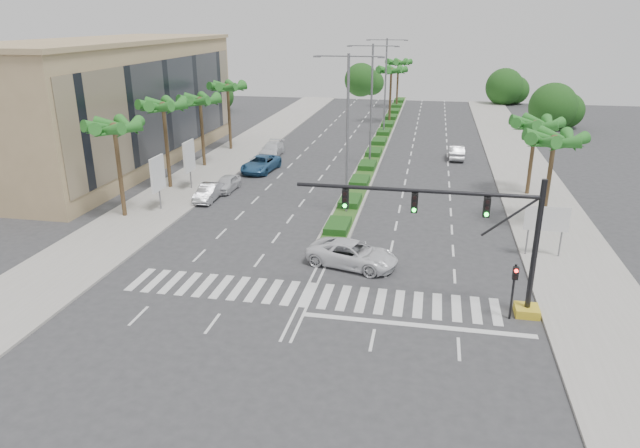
# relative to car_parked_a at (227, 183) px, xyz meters

# --- Properties ---
(ground) EXTENTS (160.00, 160.00, 0.00)m
(ground) POSITION_rel_car_parked_a_xyz_m (11.27, -18.22, -0.67)
(ground) COLOR #333335
(ground) RESTS_ON ground
(footpath_right) EXTENTS (6.00, 120.00, 0.15)m
(footpath_right) POSITION_rel_car_parked_a_xyz_m (26.47, 1.78, -0.59)
(footpath_right) COLOR gray
(footpath_right) RESTS_ON ground
(footpath_left) EXTENTS (6.00, 120.00, 0.15)m
(footpath_left) POSITION_rel_car_parked_a_xyz_m (-3.93, 1.78, -0.59)
(footpath_left) COLOR gray
(footpath_left) RESTS_ON ground
(median) EXTENTS (2.20, 75.00, 0.20)m
(median) POSITION_rel_car_parked_a_xyz_m (11.27, 26.78, -0.57)
(median) COLOR gray
(median) RESTS_ON ground
(median_grass) EXTENTS (1.80, 75.00, 0.04)m
(median_grass) POSITION_rel_car_parked_a_xyz_m (11.27, 26.78, -0.45)
(median_grass) COLOR #224F1B
(median_grass) RESTS_ON median
(building) EXTENTS (12.00, 36.00, 12.00)m
(building) POSITION_rel_car_parked_a_xyz_m (-14.73, 7.78, 5.33)
(building) COLOR tan
(building) RESTS_ON ground
(signal_gantry) EXTENTS (12.60, 1.20, 7.20)m
(signal_gantry) POSITION_rel_car_parked_a_xyz_m (20.54, -18.22, 2.79)
(signal_gantry) COLOR gold
(signal_gantry) RESTS_ON ground
(pedestrian_signal) EXTENTS (0.28, 0.36, 3.00)m
(pedestrian_signal) POSITION_rel_car_parked_a_xyz_m (21.87, -18.90, 1.37)
(pedestrian_signal) COLOR black
(pedestrian_signal) RESTS_ON ground
(direction_sign) EXTENTS (2.70, 0.11, 3.40)m
(direction_sign) POSITION_rel_car_parked_a_xyz_m (24.77, -10.23, 1.78)
(direction_sign) COLOR slate
(direction_sign) RESTS_ON ground
(billboard_near) EXTENTS (0.18, 2.10, 4.35)m
(billboard_near) POSITION_rel_car_parked_a_xyz_m (-3.23, -6.22, 2.29)
(billboard_near) COLOR slate
(billboard_near) RESTS_ON ground
(billboard_far) EXTENTS (0.18, 2.10, 4.35)m
(billboard_far) POSITION_rel_car_parked_a_xyz_m (-3.23, -0.22, 2.29)
(billboard_far) COLOR slate
(billboard_far) RESTS_ON ground
(palm_left_near) EXTENTS (4.57, 4.68, 7.55)m
(palm_left_near) POSITION_rel_car_parked_a_xyz_m (-5.23, -8.22, 6.02)
(palm_left_near) COLOR brown
(palm_left_near) RESTS_ON ground
(palm_left_mid) EXTENTS (4.57, 4.68, 7.95)m
(palm_left_mid) POSITION_rel_car_parked_a_xyz_m (-5.23, -0.22, 6.41)
(palm_left_mid) COLOR brown
(palm_left_mid) RESTS_ON ground
(palm_left_far) EXTENTS (4.57, 4.68, 7.35)m
(palm_left_far) POSITION_rel_car_parked_a_xyz_m (-5.23, 7.78, 5.83)
(palm_left_far) COLOR brown
(palm_left_far) RESTS_ON ground
(palm_left_end) EXTENTS (4.57, 4.68, 7.75)m
(palm_left_end) POSITION_rel_car_parked_a_xyz_m (-5.23, 15.78, 6.21)
(palm_left_end) COLOR brown
(palm_left_end) RESTS_ON ground
(palm_right_near) EXTENTS (4.57, 4.68, 7.05)m
(palm_right_near) POSITION_rel_car_parked_a_xyz_m (25.77, -4.22, 5.54)
(palm_right_near) COLOR brown
(palm_right_near) RESTS_ON ground
(palm_right_far) EXTENTS (4.57, 4.68, 6.75)m
(palm_right_far) POSITION_rel_car_parked_a_xyz_m (25.77, 3.78, 5.24)
(palm_right_far) COLOR brown
(palm_right_far) RESTS_ON ground
(palm_median_a) EXTENTS (4.57, 4.68, 8.05)m
(palm_median_a) POSITION_rel_car_parked_a_xyz_m (11.27, 36.78, 6.50)
(palm_median_a) COLOR brown
(palm_median_a) RESTS_ON ground
(palm_median_b) EXTENTS (4.57, 4.68, 8.05)m
(palm_median_b) POSITION_rel_car_parked_a_xyz_m (11.27, 51.78, 6.50)
(palm_median_b) COLOR brown
(palm_median_b) RESTS_ON ground
(streetlight_near) EXTENTS (5.10, 0.25, 12.00)m
(streetlight_near) POSITION_rel_car_parked_a_xyz_m (11.27, -4.22, 6.14)
(streetlight_near) COLOR slate
(streetlight_near) RESTS_ON ground
(streetlight_mid) EXTENTS (5.10, 0.25, 12.00)m
(streetlight_mid) POSITION_rel_car_parked_a_xyz_m (11.27, 11.78, 6.14)
(streetlight_mid) COLOR slate
(streetlight_mid) RESTS_ON ground
(streetlight_far) EXTENTS (5.10, 0.25, 12.00)m
(streetlight_far) POSITION_rel_car_parked_a_xyz_m (11.27, 27.78, 6.14)
(streetlight_far) COLOR slate
(streetlight_far) RESTS_ON ground
(car_parked_a) EXTENTS (1.72, 3.98, 1.34)m
(car_parked_a) POSITION_rel_car_parked_a_xyz_m (0.00, 0.00, 0.00)
(car_parked_a) COLOR silver
(car_parked_a) RESTS_ON ground
(car_parked_b) EXTENTS (1.52, 4.15, 1.36)m
(car_parked_b) POSITION_rel_car_parked_a_xyz_m (-0.53, -2.94, 0.01)
(car_parked_b) COLOR #ADADB2
(car_parked_b) RESTS_ON ground
(car_parked_c) EXTENTS (3.15, 5.79, 1.54)m
(car_parked_c) POSITION_rel_car_parked_a_xyz_m (1.02, 7.00, 0.10)
(car_parked_c) COLOR #2C5A87
(car_parked_c) RESTS_ON ground
(car_parked_d) EXTENTS (2.13, 5.03, 1.45)m
(car_parked_d) POSITION_rel_car_parked_a_xyz_m (0.26, 13.74, 0.06)
(car_parked_d) COLOR silver
(car_parked_d) RESTS_ON ground
(car_crossing) EXTENTS (6.04, 3.89, 1.55)m
(car_crossing) POSITION_rel_car_parked_a_xyz_m (13.13, -13.88, 0.10)
(car_crossing) COLOR white
(car_crossing) RESTS_ON ground
(car_right) EXTENTS (1.60, 4.56, 1.50)m
(car_right) POSITION_rel_car_parked_a_xyz_m (20.15, 16.23, 0.08)
(car_right) COLOR #AFAEB3
(car_right) RESTS_ON ground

